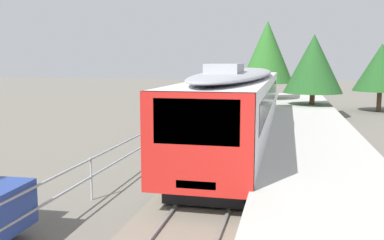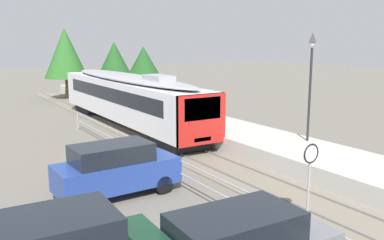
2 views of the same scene
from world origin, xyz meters
TOP-DOWN VIEW (x-y plane):
  - ground_plane at (-3.00, 22.00)m, footprint 160.00×160.00m
  - track_rails at (0.00, 22.00)m, footprint 3.20×60.00m
  - commuter_train at (0.00, 29.19)m, footprint 2.82×18.73m
  - station_platform at (3.25, 22.00)m, footprint 3.90×60.00m
  - tree_behind_carpark at (0.40, 45.57)m, footprint 4.29×4.29m
  - tree_behind_station_far at (3.83, 41.11)m, footprint 4.09×4.09m
  - tree_distant_left at (9.20, 45.89)m, footprint 4.16×4.16m

SIDE VIEW (x-z plane):
  - ground_plane at x=-3.00m, z-range 0.00..0.00m
  - track_rails at x=0.00m, z-range -0.04..0.10m
  - station_platform at x=3.25m, z-range 0.00..0.90m
  - commuter_train at x=0.00m, z-range 0.27..4.01m
  - tree_distant_left at x=9.20m, z-range 0.81..6.15m
  - tree_behind_station_far at x=3.83m, z-range 0.87..6.70m
  - tree_behind_carpark at x=0.40m, z-range 1.09..8.32m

